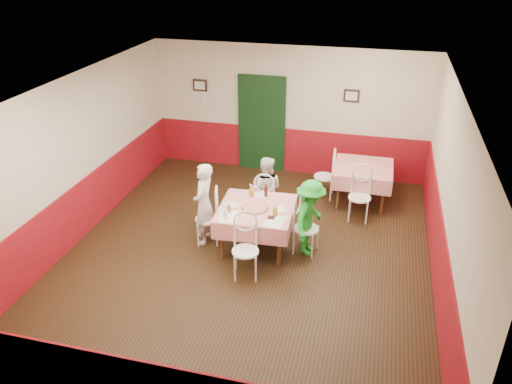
% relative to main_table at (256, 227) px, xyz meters
% --- Properties ---
extents(floor, '(7.00, 7.00, 0.00)m').
position_rel_main_table_xyz_m(floor, '(-0.08, -0.27, -0.38)').
color(floor, black).
rests_on(floor, ground).
extents(ceiling, '(7.00, 7.00, 0.00)m').
position_rel_main_table_xyz_m(ceiling, '(-0.08, -0.27, 2.42)').
color(ceiling, white).
rests_on(ceiling, back_wall).
extents(back_wall, '(6.00, 0.10, 2.80)m').
position_rel_main_table_xyz_m(back_wall, '(-0.08, 3.23, 1.02)').
color(back_wall, beige).
rests_on(back_wall, ground).
extents(front_wall, '(6.00, 0.10, 2.80)m').
position_rel_main_table_xyz_m(front_wall, '(-0.08, -3.77, 1.02)').
color(front_wall, beige).
rests_on(front_wall, ground).
extents(left_wall, '(0.10, 7.00, 2.80)m').
position_rel_main_table_xyz_m(left_wall, '(-3.08, -0.27, 1.02)').
color(left_wall, beige).
rests_on(left_wall, ground).
extents(right_wall, '(0.10, 7.00, 2.80)m').
position_rel_main_table_xyz_m(right_wall, '(2.92, -0.27, 1.02)').
color(right_wall, beige).
rests_on(right_wall, ground).
extents(wainscot_back, '(6.00, 0.03, 1.00)m').
position_rel_main_table_xyz_m(wainscot_back, '(-0.08, 3.21, 0.12)').
color(wainscot_back, maroon).
rests_on(wainscot_back, ground).
extents(wainscot_left, '(0.03, 7.00, 1.00)m').
position_rel_main_table_xyz_m(wainscot_left, '(-3.07, -0.27, 0.12)').
color(wainscot_left, maroon).
rests_on(wainscot_left, ground).
extents(wainscot_right, '(0.03, 7.00, 1.00)m').
position_rel_main_table_xyz_m(wainscot_right, '(2.90, -0.27, 0.12)').
color(wainscot_right, maroon).
rests_on(wainscot_right, ground).
extents(door, '(0.96, 0.06, 2.10)m').
position_rel_main_table_xyz_m(door, '(-0.68, 3.18, 0.68)').
color(door, black).
rests_on(door, ground).
extents(picture_left, '(0.32, 0.03, 0.26)m').
position_rel_main_table_xyz_m(picture_left, '(-2.08, 3.18, 1.48)').
color(picture_left, black).
rests_on(picture_left, back_wall).
extents(picture_right, '(0.32, 0.03, 0.26)m').
position_rel_main_table_xyz_m(picture_right, '(1.22, 3.18, 1.48)').
color(picture_right, black).
rests_on(picture_right, back_wall).
extents(thermostat, '(0.10, 0.03, 0.10)m').
position_rel_main_table_xyz_m(thermostat, '(-1.98, 3.18, 1.12)').
color(thermostat, white).
rests_on(thermostat, back_wall).
extents(main_table, '(1.29, 1.29, 0.77)m').
position_rel_main_table_xyz_m(main_table, '(0.00, 0.00, 0.00)').
color(main_table, red).
rests_on(main_table, ground).
extents(second_table, '(1.12, 1.12, 0.77)m').
position_rel_main_table_xyz_m(second_table, '(1.63, 2.13, 0.00)').
color(second_table, red).
rests_on(second_table, ground).
extents(chair_left, '(0.52, 0.52, 0.90)m').
position_rel_main_table_xyz_m(chair_left, '(-0.85, -0.05, 0.08)').
color(chair_left, white).
rests_on(chair_left, ground).
extents(chair_right, '(0.48, 0.48, 0.90)m').
position_rel_main_table_xyz_m(chair_right, '(0.85, 0.05, 0.08)').
color(chair_right, white).
rests_on(chair_right, ground).
extents(chair_far, '(0.47, 0.47, 0.90)m').
position_rel_main_table_xyz_m(chair_far, '(-0.05, 0.85, 0.08)').
color(chair_far, white).
rests_on(chair_far, ground).
extents(chair_near, '(0.51, 0.51, 0.90)m').
position_rel_main_table_xyz_m(chair_near, '(0.05, -0.85, 0.08)').
color(chair_near, white).
rests_on(chair_near, ground).
extents(chair_second_a, '(0.42, 0.42, 0.90)m').
position_rel_main_table_xyz_m(chair_second_a, '(0.88, 2.13, 0.08)').
color(chair_second_a, white).
rests_on(chair_second_a, ground).
extents(chair_second_b, '(0.42, 0.42, 0.90)m').
position_rel_main_table_xyz_m(chair_second_b, '(1.63, 1.38, 0.08)').
color(chair_second_b, white).
rests_on(chair_second_b, ground).
extents(pizza, '(0.45, 0.45, 0.03)m').
position_rel_main_table_xyz_m(pizza, '(-0.01, -0.03, 0.40)').
color(pizza, '#B74723').
rests_on(pizza, main_table).
extents(plate_left, '(0.26, 0.26, 0.01)m').
position_rel_main_table_xyz_m(plate_left, '(-0.42, -0.03, 0.39)').
color(plate_left, white).
rests_on(plate_left, main_table).
extents(plate_right, '(0.26, 0.26, 0.01)m').
position_rel_main_table_xyz_m(plate_right, '(0.39, 0.00, 0.39)').
color(plate_right, white).
rests_on(plate_right, main_table).
extents(plate_far, '(0.26, 0.26, 0.01)m').
position_rel_main_table_xyz_m(plate_far, '(-0.03, 0.43, 0.39)').
color(plate_far, white).
rests_on(plate_far, main_table).
extents(glass_a, '(0.07, 0.07, 0.13)m').
position_rel_main_table_xyz_m(glass_a, '(-0.39, -0.25, 0.45)').
color(glass_a, '#BF7219').
rests_on(glass_a, main_table).
extents(glass_b, '(0.08, 0.08, 0.15)m').
position_rel_main_table_xyz_m(glass_b, '(0.36, -0.18, 0.46)').
color(glass_b, '#BF7219').
rests_on(glass_b, main_table).
extents(glass_c, '(0.08, 0.08, 0.15)m').
position_rel_main_table_xyz_m(glass_c, '(-0.17, 0.37, 0.46)').
color(glass_c, '#BF7219').
rests_on(glass_c, main_table).
extents(beer_bottle, '(0.06, 0.06, 0.22)m').
position_rel_main_table_xyz_m(beer_bottle, '(0.07, 0.41, 0.49)').
color(beer_bottle, '#381C0A').
rests_on(beer_bottle, main_table).
extents(shaker_a, '(0.04, 0.04, 0.09)m').
position_rel_main_table_xyz_m(shaker_a, '(-0.41, -0.45, 0.43)').
color(shaker_a, silver).
rests_on(shaker_a, main_table).
extents(shaker_b, '(0.04, 0.04, 0.09)m').
position_rel_main_table_xyz_m(shaker_b, '(-0.36, -0.50, 0.43)').
color(shaker_b, silver).
rests_on(shaker_b, main_table).
extents(shaker_c, '(0.04, 0.04, 0.09)m').
position_rel_main_table_xyz_m(shaker_c, '(-0.42, -0.41, 0.43)').
color(shaker_c, '#B23319').
rests_on(shaker_c, main_table).
extents(menu_left, '(0.37, 0.45, 0.00)m').
position_rel_main_table_xyz_m(menu_left, '(-0.36, -0.40, 0.39)').
color(menu_left, white).
rests_on(menu_left, main_table).
extents(menu_right, '(0.36, 0.44, 0.00)m').
position_rel_main_table_xyz_m(menu_right, '(0.40, -0.36, 0.39)').
color(menu_right, white).
rests_on(menu_right, main_table).
extents(wallet, '(0.11, 0.10, 0.02)m').
position_rel_main_table_xyz_m(wallet, '(0.32, -0.28, 0.40)').
color(wallet, black).
rests_on(wallet, main_table).
extents(diner_left, '(0.36, 0.54, 1.46)m').
position_rel_main_table_xyz_m(diner_left, '(-0.90, -0.05, 0.36)').
color(diner_left, gray).
rests_on(diner_left, ground).
extents(diner_far, '(0.66, 0.54, 1.28)m').
position_rel_main_table_xyz_m(diner_far, '(-0.05, 0.90, 0.27)').
color(diner_far, gray).
rests_on(diner_far, ground).
extents(diner_right, '(0.65, 0.94, 1.33)m').
position_rel_main_table_xyz_m(diner_right, '(0.90, 0.05, 0.29)').
color(diner_right, gray).
rests_on(diner_right, ground).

